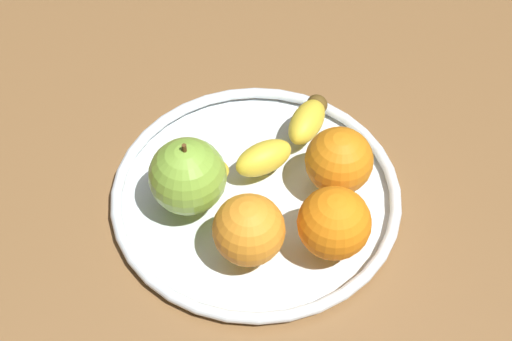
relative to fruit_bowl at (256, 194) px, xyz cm
name	(u,v)px	position (x,y,z in cm)	size (l,w,h in cm)	color
ground_plane	(256,210)	(0.00, 0.00, -2.92)	(138.41, 138.41, 4.00)	brown
fruit_bowl	(256,194)	(0.00, 0.00, 0.00)	(30.15, 30.15, 1.80)	white
banana	(260,147)	(1.30, 4.04, 2.56)	(19.43, 10.43, 3.36)	yellow
apple	(188,178)	(-6.85, -0.18, 4.76)	(7.74, 7.74, 8.54)	#85B83C
orange_front_right	(249,230)	(-2.20, -7.16, 4.34)	(6.91, 6.91, 6.91)	orange
orange_center	(339,161)	(8.34, -0.86, 4.35)	(6.92, 6.92, 6.92)	orange
orange_back_right	(334,223)	(5.77, -8.12, 4.41)	(7.04, 7.04, 7.04)	orange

